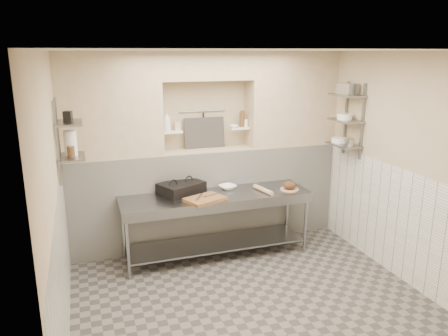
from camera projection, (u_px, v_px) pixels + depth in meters
name	position (u px, v px, depth m)	size (l,w,h in m)	color
floor	(250.00, 302.00, 5.11)	(4.00, 3.90, 0.10)	#5D5752
ceiling	(254.00, 45.00, 4.36)	(4.00, 3.90, 0.10)	silver
wall_left	(50.00, 204.00, 4.11)	(0.10, 3.90, 2.80)	#C0AD89
wall_right	(406.00, 168.00, 5.36)	(0.10, 3.90, 2.80)	#C0AD89
wall_back	(202.00, 147.00, 6.57)	(4.00, 0.10, 2.80)	#C0AD89
wall_front	(364.00, 267.00, 2.90)	(4.00, 0.10, 2.80)	#C0AD89
backwall_lower	(207.00, 196.00, 6.52)	(4.00, 0.40, 1.40)	white
alcove_sill	(207.00, 150.00, 6.33)	(1.30, 0.40, 0.02)	#C0AD89
backwall_pillar_left	(110.00, 105.00, 5.75)	(1.35, 0.40, 1.40)	#C0AD89
backwall_pillar_right	(291.00, 99.00, 6.56)	(1.35, 0.40, 1.40)	#C0AD89
backwall_header	(206.00, 66.00, 6.03)	(1.30, 0.40, 0.40)	#C0AD89
wainscot_left	(63.00, 270.00, 4.30)	(0.02, 3.90, 1.40)	white
wainscot_right	(397.00, 222.00, 5.52)	(0.02, 3.90, 1.40)	white
alcove_shelf_left	(172.00, 132.00, 6.11)	(0.28, 0.16, 0.03)	white
alcove_shelf_right	(239.00, 128.00, 6.41)	(0.28, 0.16, 0.03)	white
utensil_rail	(203.00, 111.00, 6.35)	(0.02, 0.02, 0.70)	gray
hanging_steel	(203.00, 123.00, 6.38)	(0.02, 0.02, 0.30)	black
splash_panel	(204.00, 133.00, 6.37)	(0.60, 0.02, 0.45)	#383330
shelf_rail_left_a	(58.00, 138.00, 5.17)	(0.03, 0.03, 0.95)	slate
shelf_rail_left_b	(57.00, 144.00, 4.81)	(0.03, 0.03, 0.95)	slate
wall_shelf_left_lower	(72.00, 157.00, 5.08)	(0.30, 0.50, 0.03)	slate
wall_shelf_left_upper	(68.00, 123.00, 4.98)	(0.30, 0.50, 0.03)	slate
shelf_rail_right_a	(346.00, 118.00, 6.37)	(0.03, 0.03, 1.05)	slate
shelf_rail_right_b	(362.00, 122.00, 6.00)	(0.03, 0.03, 1.05)	slate
wall_shelf_right_lower	(344.00, 145.00, 6.23)	(0.30, 0.50, 0.03)	slate
wall_shelf_right_mid	(346.00, 120.00, 6.14)	(0.30, 0.50, 0.03)	slate
wall_shelf_right_upper	(347.00, 95.00, 6.05)	(0.30, 0.50, 0.03)	slate
prep_table	(216.00, 213.00, 6.00)	(2.60, 0.70, 0.90)	gray
panini_press	(181.00, 188.00, 5.98)	(0.69, 0.62, 0.16)	black
cutting_board	(205.00, 199.00, 5.70)	(0.49, 0.34, 0.04)	brown
knife_blade	(211.00, 195.00, 5.78)	(0.25, 0.03, 0.01)	gray
tongs	(199.00, 197.00, 5.68)	(0.02, 0.02, 0.25)	gray
mixing_bowl	(228.00, 187.00, 6.19)	(0.23, 0.23, 0.06)	white
rolling_pin	(263.00, 190.00, 6.06)	(0.06, 0.06, 0.40)	tan
bread_board	(289.00, 189.00, 6.15)	(0.26, 0.26, 0.01)	tan
bread_loaf	(290.00, 185.00, 6.14)	(0.19, 0.19, 0.11)	#4C2D19
bottle_soap	(167.00, 121.00, 6.03)	(0.11, 0.11, 0.29)	white
jar_alcove	(177.00, 126.00, 6.16)	(0.08, 0.08, 0.12)	#C0AD89
bowl_alcove	(234.00, 126.00, 6.36)	(0.13, 0.13, 0.04)	white
condiment_a	(243.00, 119.00, 6.41)	(0.07, 0.07, 0.24)	#4F341C
condiment_b	(241.00, 120.00, 6.41)	(0.05, 0.05, 0.22)	#4F341C
condiment_c	(246.00, 123.00, 6.44)	(0.07, 0.07, 0.11)	white
jug_left	(70.00, 143.00, 5.06)	(0.15, 0.15, 0.29)	white
jar_left	(71.00, 152.00, 5.01)	(0.08, 0.08, 0.13)	#4F341C
box_left_upper	(68.00, 117.00, 4.94)	(0.09, 0.09, 0.12)	black
bowl_right	(339.00, 140.00, 6.34)	(0.22, 0.22, 0.06)	white
canister_right	(351.00, 142.00, 6.07)	(0.11, 0.11, 0.11)	gray
bowl_right_mid	(345.00, 117.00, 6.15)	(0.21, 0.21, 0.08)	white
basket_right	(348.00, 89.00, 6.03)	(0.20, 0.24, 0.15)	gray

